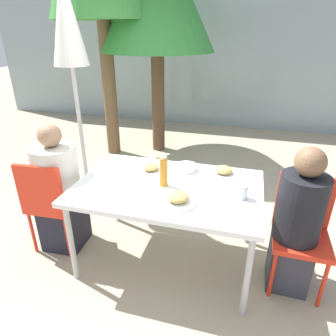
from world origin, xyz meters
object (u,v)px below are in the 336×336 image
object	(u,v)px
chair_right	(302,225)
drinking_cup	(242,192)
person_right	(296,226)
closed_umbrella	(68,32)
bottle	(164,171)
chair_left	(50,200)
person_left	(60,193)
salad_bowl	(186,167)

from	to	relation	value
chair_right	drinking_cup	xyz separation A→B (m)	(-0.46, -0.10, 0.27)
person_right	closed_umbrella	xyz separation A→B (m)	(-2.20, 0.84, 1.26)
person_right	bottle	distance (m)	1.05
chair_left	person_left	xyz separation A→B (m)	(0.05, 0.08, 0.03)
chair_left	salad_bowl	world-z (taller)	chair_left
person_right	salad_bowl	distance (m)	0.97
person_right	drinking_cup	size ratio (longest dim) A/B	10.91
chair_right	person_right	world-z (taller)	person_right
chair_left	person_left	size ratio (longest dim) A/B	0.75
chair_left	person_left	distance (m)	0.10
chair_left	chair_right	xyz separation A→B (m)	(2.04, 0.18, 0.00)
drinking_cup	salad_bowl	bearing A→B (deg)	144.04
person_left	person_right	bearing A→B (deg)	-2.03
chair_left	person_left	world-z (taller)	person_left
drinking_cup	person_right	bearing A→B (deg)	3.08
closed_umbrella	salad_bowl	distance (m)	1.76
person_left	closed_umbrella	distance (m)	1.56
person_left	salad_bowl	distance (m)	1.13
person_left	drinking_cup	bearing A→B (deg)	-2.67
closed_umbrella	drinking_cup	distance (m)	2.24
salad_bowl	closed_umbrella	bearing A→B (deg)	158.48
person_right	bottle	xyz separation A→B (m)	(-1.00, 0.01, 0.30)
person_left	bottle	world-z (taller)	person_left
chair_right	closed_umbrella	xyz separation A→B (m)	(-2.25, 0.77, 1.29)
chair_left	chair_right	size ratio (longest dim) A/B	1.00
person_left	person_right	xyz separation A→B (m)	(1.94, 0.02, 0.01)
bottle	drinking_cup	world-z (taller)	bottle
chair_left	drinking_cup	size ratio (longest dim) A/B	8.25
closed_umbrella	salad_bowl	xyz separation A→B (m)	(1.31, -0.52, -1.05)
drinking_cup	salad_bowl	distance (m)	0.60
chair_left	closed_umbrella	xyz separation A→B (m)	(-0.21, 0.95, 1.29)
drinking_cup	bottle	bearing A→B (deg)	176.48
bottle	drinking_cup	distance (m)	0.60
chair_right	salad_bowl	distance (m)	1.00
person_right	person_left	bearing A→B (deg)	2.04
chair_right	salad_bowl	xyz separation A→B (m)	(-0.94, 0.25, 0.25)
chair_left	bottle	bearing A→B (deg)	4.27
person_left	bottle	distance (m)	0.99
person_left	drinking_cup	size ratio (longest dim) A/B	10.99
person_left	person_right	distance (m)	1.94
chair_left	closed_umbrella	world-z (taller)	closed_umbrella
chair_left	drinking_cup	bearing A→B (deg)	0.32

